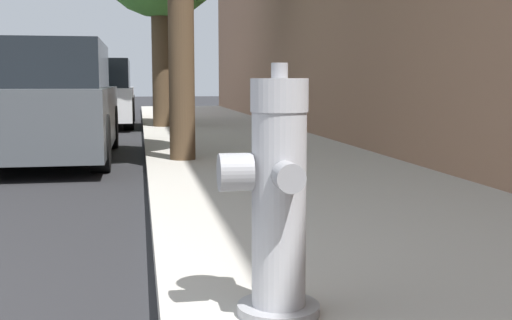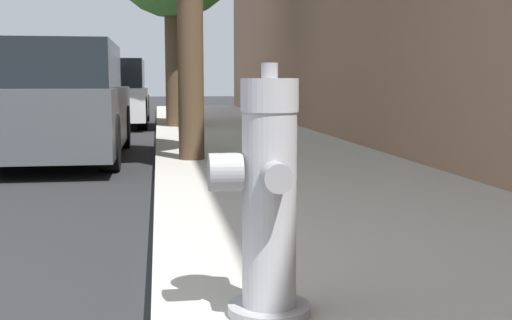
# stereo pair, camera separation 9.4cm
# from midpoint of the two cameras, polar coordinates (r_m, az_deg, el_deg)

# --- Properties ---
(fire_hydrant) EXTENTS (0.36, 0.38, 0.88)m
(fire_hydrant) POSITION_cam_midpoint_polar(r_m,az_deg,el_deg) (2.22, 2.19, -3.54)
(fire_hydrant) COLOR #97979C
(fire_hydrant) RESTS_ON sidewalk_slab
(parked_car_near) EXTENTS (1.79, 3.95, 1.39)m
(parked_car_near) POSITION_cam_midpoint_polar(r_m,az_deg,el_deg) (8.09, -17.65, 4.76)
(parked_car_near) COLOR #4C5156
(parked_car_near) RESTS_ON ground_plane
(parked_car_mid) EXTENTS (1.70, 4.34, 1.39)m
(parked_car_mid) POSITION_cam_midpoint_polar(r_m,az_deg,el_deg) (14.09, -12.86, 5.71)
(parked_car_mid) COLOR silver
(parked_car_mid) RESTS_ON ground_plane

